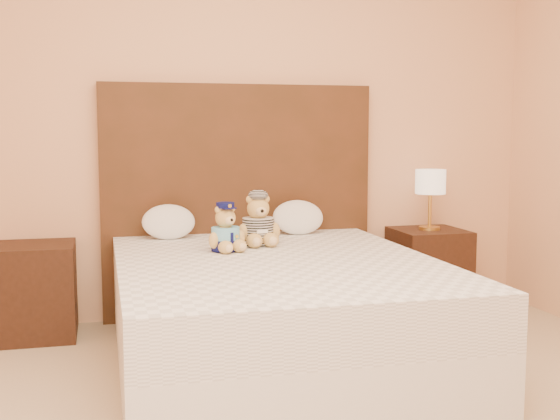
# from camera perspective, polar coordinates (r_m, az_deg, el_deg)

# --- Properties ---
(bed) EXTENTS (1.60, 2.00, 0.55)m
(bed) POSITION_cam_1_polar(r_m,az_deg,el_deg) (3.66, -0.28, -8.24)
(bed) COLOR white
(bed) RESTS_ON ground
(headboard) EXTENTS (1.75, 0.08, 1.50)m
(headboard) POSITION_cam_1_polar(r_m,az_deg,el_deg) (4.55, -3.36, 0.72)
(headboard) COLOR #4E2A17
(headboard) RESTS_ON ground
(nightstand_left) EXTENTS (0.45, 0.45, 0.55)m
(nightstand_left) POSITION_cam_1_polar(r_m,az_deg,el_deg) (4.35, -19.24, -6.23)
(nightstand_left) COLOR #331B10
(nightstand_left) RESTS_ON ground
(nightstand_right) EXTENTS (0.45, 0.45, 0.55)m
(nightstand_right) POSITION_cam_1_polar(r_m,az_deg,el_deg) (4.82, 11.97, -4.80)
(nightstand_right) COLOR #331B10
(nightstand_right) RESTS_ON ground
(lamp) EXTENTS (0.20, 0.20, 0.40)m
(lamp) POSITION_cam_1_polar(r_m,az_deg,el_deg) (4.74, 12.13, 2.01)
(lamp) COLOR gold
(lamp) RESTS_ON nightstand_right
(teddy_police) EXTENTS (0.29, 0.28, 0.26)m
(teddy_police) POSITION_cam_1_polar(r_m,az_deg,el_deg) (3.83, -4.45, -1.40)
(teddy_police) COLOR tan
(teddy_police) RESTS_ON bed
(teddy_prisoner) EXTENTS (0.28, 0.27, 0.30)m
(teddy_prisoner) POSITION_cam_1_polar(r_m,az_deg,el_deg) (4.01, -1.79, -0.79)
(teddy_prisoner) COLOR tan
(teddy_prisoner) RESTS_ON bed
(pillow_left) EXTENTS (0.32, 0.21, 0.23)m
(pillow_left) POSITION_cam_1_polar(r_m,az_deg,el_deg) (4.32, -9.05, -0.82)
(pillow_left) COLOR white
(pillow_left) RESTS_ON bed
(pillow_right) EXTENTS (0.33, 0.21, 0.23)m
(pillow_right) POSITION_cam_1_polar(r_m,az_deg,el_deg) (4.47, 1.48, -0.46)
(pillow_right) COLOR white
(pillow_right) RESTS_ON bed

